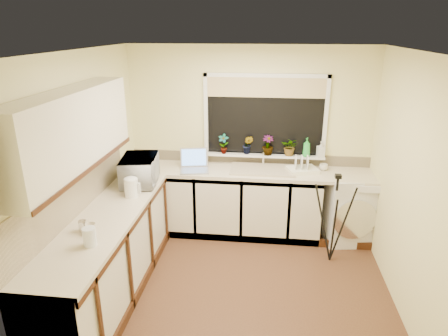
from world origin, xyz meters
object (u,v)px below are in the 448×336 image
soap_bottle_green (307,147)px  glass_jug (90,237)px  laptop (194,164)px  soap_bottle_clear (321,149)px  tripod (334,219)px  cup_back (323,167)px  plant_c (268,145)px  kettle (131,188)px  steel_jar (83,226)px  washing_machine (350,207)px  dish_rack (302,170)px  plant_b (248,145)px  plant_a (223,144)px  microwave (140,170)px  plant_d (290,147)px  cup_left (91,228)px

soap_bottle_green → glass_jug: bearing=-131.5°
laptop → soap_bottle_clear: (1.62, 0.26, 0.18)m
tripod → cup_back: size_ratio=10.21×
soap_bottle_green → soap_bottle_clear: bearing=2.7°
plant_c → cup_back: bearing=-8.4°
kettle → steel_jar: (-0.18, -0.80, -0.05)m
laptop → glass_jug: 2.04m
laptop → washing_machine: bearing=-9.6°
steel_jar → soap_bottle_green: (2.14, 1.99, 0.22)m
tripod → soap_bottle_green: (-0.29, 0.78, 0.62)m
kettle → soap_bottle_green: size_ratio=0.80×
dish_rack → plant_b: bearing=144.5°
kettle → dish_rack: bearing=27.4°
washing_machine → steel_jar: (-2.73, -1.79, 0.50)m
washing_machine → soap_bottle_clear: size_ratio=4.40×
tripod → glass_jug: size_ratio=6.70×
washing_machine → laptop: bearing=172.8°
washing_machine → plant_a: plant_a is taller
steel_jar → microwave: 1.21m
microwave → plant_a: size_ratio=2.17×
washing_machine → plant_d: bearing=156.3°
plant_b → plant_c: (0.26, -0.02, 0.01)m
washing_machine → plant_d: size_ratio=3.74×
plant_a → cup_back: bearing=-4.1°
tripod → plant_a: 1.71m
washing_machine → cup_back: size_ratio=8.35×
plant_b → plant_d: size_ratio=1.03×
plant_c → soap_bottle_green: (0.50, -0.01, -0.01)m
plant_d → soap_bottle_green: 0.21m
tripod → steel_jar: bearing=-177.2°
microwave → cup_back: (2.21, 0.70, -0.12)m
tripod → steel_jar: tripod is taller
glass_jug → plant_b: 2.56m
cup_left → glass_jug: bearing=-67.1°
tripod → cup_back: bearing=72.3°
soap_bottle_green → plant_c: bearing=178.7°
washing_machine → kettle: 2.79m
microwave → cup_back: microwave is taller
steel_jar → soap_bottle_clear: soap_bottle_clear is taller
kettle → plant_b: (1.19, 1.21, 0.17)m
laptop → plant_d: (1.23, 0.27, 0.20)m
glass_jug → plant_b: bearing=62.0°
steel_jar → washing_machine: bearing=33.2°
tripod → glass_jug: 2.71m
kettle → plant_c: bearing=39.4°
tripod → cup_left: bearing=-175.8°
plant_b → plant_d: plant_b is taller
glass_jug → cup_back: (2.19, 2.13, -0.04)m
washing_machine → steel_jar: bearing=-155.6°
soap_bottle_clear → washing_machine: bearing=-26.9°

